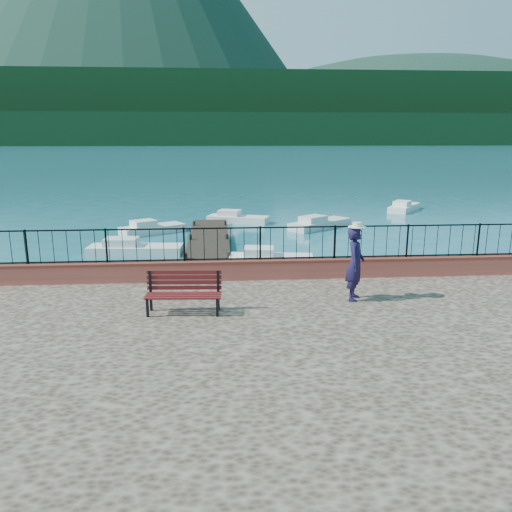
{
  "coord_description": "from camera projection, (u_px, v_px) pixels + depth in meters",
  "views": [
    {
      "loc": [
        -1.52,
        -10.44,
        5.31
      ],
      "look_at": [
        -0.55,
        2.0,
        2.3
      ],
      "focal_mm": 35.0,
      "sensor_mm": 36.0,
      "label": 1
    }
  ],
  "objects": [
    {
      "name": "boat_4",
      "position": [
        238.0,
        216.0,
        31.27
      ],
      "size": [
        4.0,
        2.52,
        0.8
      ],
      "primitive_type": "cube",
      "rotation": [
        0.0,
        0.0,
        -0.35
      ],
      "color": "silver",
      "rests_on": "ground"
    },
    {
      "name": "far_forest",
      "position": [
        219.0,
        130.0,
        300.14
      ],
      "size": [
        900.0,
        60.0,
        18.0
      ],
      "primitive_type": "cube",
      "color": "black",
      "rests_on": "ground"
    },
    {
      "name": "railing",
      "position": [
        270.0,
        244.0,
        14.53
      ],
      "size": [
        27.0,
        0.05,
        0.95
      ],
      "primitive_type": "cube",
      "color": "black",
      "rests_on": "parapet"
    },
    {
      "name": "park_bench",
      "position": [
        184.0,
        301.0,
        11.82
      ],
      "size": [
        1.81,
        0.69,
        0.99
      ],
      "rotation": [
        0.0,
        0.0,
        -0.06
      ],
      "color": "black",
      "rests_on": "promenade"
    },
    {
      "name": "boat_1",
      "position": [
        271.0,
        256.0,
        20.87
      ],
      "size": [
        3.62,
        1.73,
        0.8
      ],
      "primitive_type": "cube",
      "rotation": [
        0.0,
        0.0,
        -0.13
      ],
      "color": "white",
      "rests_on": "ground"
    },
    {
      "name": "boat_3",
      "position": [
        153.0,
        226.0,
        27.92
      ],
      "size": [
        3.7,
        2.99,
        0.8
      ],
      "primitive_type": "cube",
      "rotation": [
        0.0,
        0.0,
        0.56
      ],
      "color": "silver",
      "rests_on": "ground"
    },
    {
      "name": "person",
      "position": [
        355.0,
        264.0,
        12.67
      ],
      "size": [
        0.67,
        0.81,
        1.89
      ],
      "primitive_type": "imported",
      "rotation": [
        0.0,
        0.0,
        1.19
      ],
      "color": "#161133",
      "rests_on": "promenade"
    },
    {
      "name": "boat_2",
      "position": [
        320.0,
        221.0,
        29.51
      ],
      "size": [
        4.18,
        3.68,
        0.8
      ],
      "primitive_type": "cube",
      "rotation": [
        0.0,
        0.0,
        0.67
      ],
      "color": "silver",
      "rests_on": "ground"
    },
    {
      "name": "companion_hill",
      "position": [
        410.0,
        141.0,
        570.73
      ],
      "size": [
        448.0,
        384.0,
        180.0
      ],
      "primitive_type": "ellipsoid",
      "color": "#142D23",
      "rests_on": "ground"
    },
    {
      "name": "foothills",
      "position": [
        218.0,
        112.0,
        355.24
      ],
      "size": [
        900.0,
        120.0,
        44.0
      ],
      "primitive_type": "cube",
      "color": "black",
      "rests_on": "ground"
    },
    {
      "name": "dock",
      "position": [
        208.0,
        251.0,
        22.92
      ],
      "size": [
        2.0,
        16.0,
        0.3
      ],
      "primitive_type": "cube",
      "color": "#2D231C",
      "rests_on": "ground"
    },
    {
      "name": "boat_0",
      "position": [
        135.0,
        246.0,
        22.81
      ],
      "size": [
        4.33,
        1.62,
        0.8
      ],
      "primitive_type": "cube",
      "rotation": [
        0.0,
        0.0,
        -0.08
      ],
      "color": "silver",
      "rests_on": "ground"
    },
    {
      "name": "hat",
      "position": [
        357.0,
        225.0,
        12.43
      ],
      "size": [
        0.44,
        0.44,
        0.12
      ],
      "primitive_type": "cylinder",
      "color": "silver",
      "rests_on": "person"
    },
    {
      "name": "ground",
      "position": [
        287.0,
        373.0,
        11.47
      ],
      "size": [
        2000.0,
        2000.0,
        0.0
      ],
      "primitive_type": "plane",
      "color": "#19596B",
      "rests_on": "ground"
    },
    {
      "name": "boat_5",
      "position": [
        404.0,
        205.0,
        36.34
      ],
      "size": [
        3.35,
        3.94,
        0.8
      ],
      "primitive_type": "cube",
      "rotation": [
        0.0,
        0.0,
        0.94
      ],
      "color": "white",
      "rests_on": "ground"
    },
    {
      "name": "parapet",
      "position": [
        270.0,
        269.0,
        14.71
      ],
      "size": [
        28.0,
        0.46,
        0.58
      ],
      "primitive_type": "cube",
      "color": "#C45946",
      "rests_on": "promenade"
    }
  ]
}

